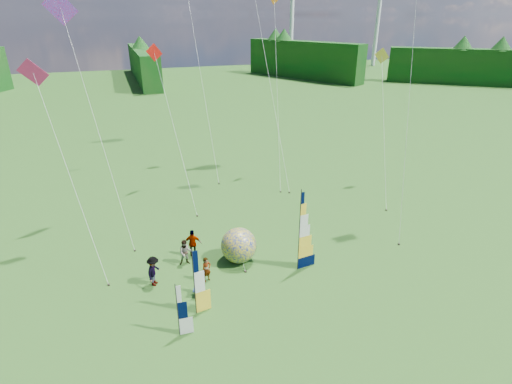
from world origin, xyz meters
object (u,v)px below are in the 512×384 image
object	(u,v)px
spectator_d	(193,243)
kite_whale	(268,60)
feather_banner_main	(299,233)
side_banner_far	(178,311)
spectator_c	(154,271)
bol_inflatable	(239,245)
spectator_a	(207,269)
side_banner_left	(194,283)
camp_chair	(199,288)
spectator_b	(185,252)

from	to	relation	value
spectator_d	kite_whale	world-z (taller)	kite_whale
feather_banner_main	side_banner_far	xyz separation A→B (m)	(-7.89, -3.15, -1.15)
spectator_c	side_banner_far	bearing A→B (deg)	-142.01
bol_inflatable	spectator_a	size ratio (longest dim) A/B	1.44
side_banner_left	spectator_d	bearing A→B (deg)	71.79
side_banner_far	spectator_c	distance (m)	4.64
feather_banner_main	camp_chair	world-z (taller)	feather_banner_main
spectator_b	camp_chair	bearing A→B (deg)	-82.45
spectator_b	spectator_c	size ratio (longest dim) A/B	0.91
feather_banner_main	camp_chair	size ratio (longest dim) A/B	4.65
spectator_c	spectator_a	bearing A→B (deg)	-72.81
feather_banner_main	kite_whale	xyz separation A→B (m)	(4.40, 16.94, 8.11)
side_banner_left	spectator_a	size ratio (longest dim) A/B	2.44
side_banner_left	spectator_d	distance (m)	5.74
bol_inflatable	spectator_d	distance (m)	3.07
feather_banner_main	spectator_b	world-z (taller)	feather_banner_main
spectator_c	spectator_d	size ratio (longest dim) A/B	0.99
spectator_b	kite_whale	bearing A→B (deg)	58.03
side_banner_far	spectator_d	distance (m)	7.18
bol_inflatable	spectator_b	bearing A→B (deg)	166.89
feather_banner_main	spectator_b	size ratio (longest dim) A/B	3.07
camp_chair	bol_inflatable	bearing A→B (deg)	62.00
spectator_d	camp_chair	xyz separation A→B (m)	(-0.53, -4.20, -0.38)
side_banner_far	spectator_a	world-z (taller)	side_banner_far
side_banner_left	camp_chair	world-z (taller)	side_banner_left
side_banner_left	spectator_c	xyz separation A→B (m)	(-1.78, 3.27, -0.99)
side_banner_left	spectator_d	size ratio (longest dim) A/B	2.04
spectator_a	spectator_d	size ratio (longest dim) A/B	0.84
spectator_b	kite_whale	xyz separation A→B (m)	(10.84, 14.03, 9.88)
side_banner_left	kite_whale	xyz separation A→B (m)	(11.18, 18.79, 8.81)
spectator_a	spectator_b	bearing A→B (deg)	93.64
feather_banner_main	kite_whale	distance (m)	19.28
bol_inflatable	kite_whale	world-z (taller)	kite_whale
spectator_b	bol_inflatable	bearing A→B (deg)	-7.38
side_banner_left	spectator_b	distance (m)	4.90
side_banner_far	spectator_c	bearing A→B (deg)	102.26
bol_inflatable	camp_chair	bearing A→B (deg)	-140.22
bol_inflatable	kite_whale	bearing A→B (deg)	62.92
spectator_a	kite_whale	bearing A→B (deg)	40.34
kite_whale	spectator_b	bearing A→B (deg)	-119.64
camp_chair	feather_banner_main	bearing A→B (deg)	26.67
spectator_d	camp_chair	world-z (taller)	spectator_d
bol_inflatable	kite_whale	distance (m)	19.18
spectator_d	kite_whale	bearing A→B (deg)	-110.24
spectator_c	spectator_d	distance (m)	3.59
camp_chair	kite_whale	xyz separation A→B (m)	(10.73, 17.43, 10.17)
side_banner_far	feather_banner_main	bearing A→B (deg)	25.53
feather_banner_main	side_banner_left	world-z (taller)	feather_banner_main
side_banner_far	spectator_a	distance (m)	4.58
spectator_a	spectator_b	distance (m)	2.31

